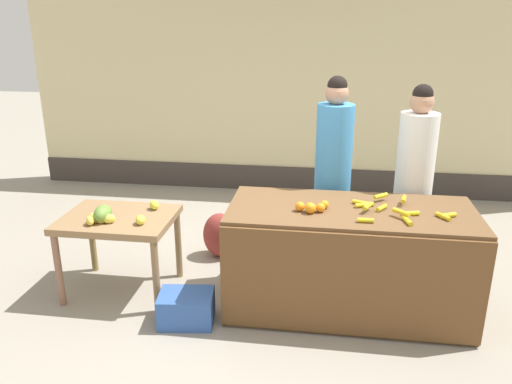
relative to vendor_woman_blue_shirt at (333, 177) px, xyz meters
The scene contains 11 objects.
ground_plane 1.24m from the vendor_woman_blue_shirt, 117.89° to the right, with size 24.00×24.00×0.00m, color gray.
market_wall_back 2.54m from the vendor_woman_blue_shirt, 98.48° to the left, with size 7.83×0.23×3.22m.
fruit_stall_counter 0.88m from the vendor_woman_blue_shirt, 77.41° to the right, with size 2.00×0.90×0.91m.
side_table_wooden 2.01m from the vendor_woman_blue_shirt, 159.75° to the right, with size 0.97×0.74×0.73m.
banana_bunch_pile 0.88m from the vendor_woman_blue_shirt, 56.53° to the right, with size 0.79×0.59×0.07m.
orange_pile 0.82m from the vendor_woman_blue_shirt, 101.26° to the right, with size 0.27×0.20×0.09m.
mango_papaya_pile 2.05m from the vendor_woman_blue_shirt, 156.97° to the right, with size 0.53×0.56×0.14m.
vendor_woman_blue_shirt is the anchor object (origin of this frame).
vendor_woman_white_shirt 0.74m from the vendor_woman_blue_shirt, ahead, with size 0.34×0.34×1.84m.
produce_crate 1.80m from the vendor_woman_blue_shirt, 135.80° to the right, with size 0.44×0.32×0.26m, color #3359A5.
produce_sack 1.34m from the vendor_woman_blue_shirt, behind, with size 0.36×0.30×0.47m, color maroon.
Camera 1 is at (0.30, -3.89, 2.38)m, focal length 35.38 mm.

